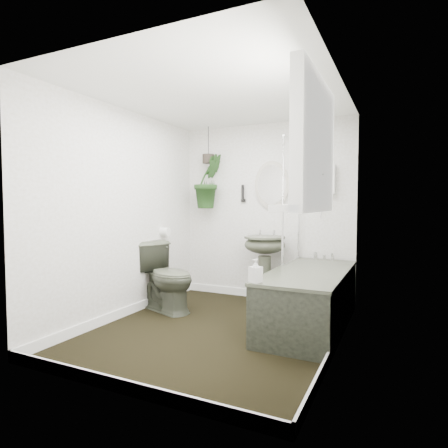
% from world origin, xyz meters
% --- Properties ---
extents(floor, '(2.30, 2.80, 0.02)m').
position_xyz_m(floor, '(0.00, 0.00, -0.01)').
color(floor, black).
rests_on(floor, ground).
extents(ceiling, '(2.30, 2.80, 0.02)m').
position_xyz_m(ceiling, '(0.00, 0.00, 2.31)').
color(ceiling, white).
rests_on(ceiling, ground).
extents(wall_back, '(2.30, 0.02, 2.30)m').
position_xyz_m(wall_back, '(0.00, 1.41, 1.15)').
color(wall_back, white).
rests_on(wall_back, ground).
extents(wall_front, '(2.30, 0.02, 2.30)m').
position_xyz_m(wall_front, '(0.00, -1.41, 1.15)').
color(wall_front, white).
rests_on(wall_front, ground).
extents(wall_left, '(0.02, 2.80, 2.30)m').
position_xyz_m(wall_left, '(-1.16, 0.00, 1.15)').
color(wall_left, white).
rests_on(wall_left, ground).
extents(wall_right, '(0.02, 2.80, 2.30)m').
position_xyz_m(wall_right, '(1.16, 0.00, 1.15)').
color(wall_right, white).
rests_on(wall_right, ground).
extents(skirting, '(2.30, 2.80, 0.10)m').
position_xyz_m(skirting, '(0.00, 0.00, 0.05)').
color(skirting, white).
rests_on(skirting, floor).
extents(bathtub, '(0.72, 1.72, 0.58)m').
position_xyz_m(bathtub, '(0.80, 0.50, 0.29)').
color(bathtub, '#424738').
rests_on(bathtub, floor).
extents(bath_screen, '(0.04, 0.72, 1.40)m').
position_xyz_m(bath_screen, '(0.47, 0.99, 1.28)').
color(bath_screen, silver).
rests_on(bath_screen, bathtub).
extents(shower_box, '(0.20, 0.10, 0.35)m').
position_xyz_m(shower_box, '(0.80, 1.34, 1.55)').
color(shower_box, white).
rests_on(shower_box, wall_back).
extents(oval_mirror, '(0.46, 0.03, 0.62)m').
position_xyz_m(oval_mirror, '(0.10, 1.37, 1.50)').
color(oval_mirror, '#AFA798').
rests_on(oval_mirror, wall_back).
extents(wall_sconce, '(0.04, 0.04, 0.22)m').
position_xyz_m(wall_sconce, '(-0.30, 1.36, 1.40)').
color(wall_sconce, black).
rests_on(wall_sconce, wall_back).
extents(toilet_roll_holder, '(0.11, 0.11, 0.11)m').
position_xyz_m(toilet_roll_holder, '(-1.10, 0.70, 0.90)').
color(toilet_roll_holder, white).
rests_on(toilet_roll_holder, wall_left).
extents(window_recess, '(0.08, 1.00, 0.90)m').
position_xyz_m(window_recess, '(1.09, -0.70, 1.65)').
color(window_recess, white).
rests_on(window_recess, wall_right).
extents(window_sill, '(0.18, 1.00, 0.04)m').
position_xyz_m(window_sill, '(1.02, -0.70, 1.23)').
color(window_sill, white).
rests_on(window_sill, wall_right).
extents(window_blinds, '(0.01, 0.86, 0.76)m').
position_xyz_m(window_blinds, '(1.04, -0.70, 1.65)').
color(window_blinds, white).
rests_on(window_blinds, wall_right).
extents(toilet, '(0.89, 0.69, 0.80)m').
position_xyz_m(toilet, '(-0.85, 0.36, 0.40)').
color(toilet, '#424738').
rests_on(toilet, floor).
extents(pedestal_sink, '(0.59, 0.54, 0.86)m').
position_xyz_m(pedestal_sink, '(0.10, 1.11, 0.43)').
color(pedestal_sink, '#424738').
rests_on(pedestal_sink, floor).
extents(sill_plant, '(0.28, 0.26, 0.26)m').
position_xyz_m(sill_plant, '(1.03, -0.58, 1.38)').
color(sill_plant, black).
rests_on(sill_plant, window_sill).
extents(hanging_plant, '(0.50, 0.52, 0.73)m').
position_xyz_m(hanging_plant, '(-0.76, 1.25, 1.56)').
color(hanging_plant, black).
rests_on(hanging_plant, ceiling).
extents(soap_bottle, '(0.12, 0.12, 0.20)m').
position_xyz_m(soap_bottle, '(0.51, -0.29, 0.68)').
color(soap_bottle, black).
rests_on(soap_bottle, bathtub).
extents(hanging_pot, '(0.16, 0.16, 0.12)m').
position_xyz_m(hanging_pot, '(-0.76, 1.25, 1.87)').
color(hanging_pot, '#2C251F').
rests_on(hanging_pot, ceiling).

